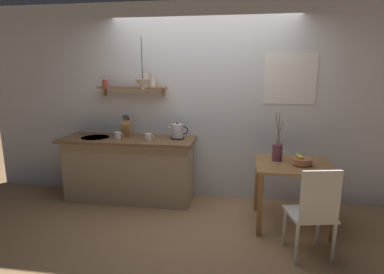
% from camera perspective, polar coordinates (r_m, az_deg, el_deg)
% --- Properties ---
extents(ground_plane, '(14.00, 14.00, 0.00)m').
position_cam_1_polar(ground_plane, '(4.12, 0.86, -13.81)').
color(ground_plane, '#A87F56').
extents(back_wall, '(6.80, 0.11, 2.70)m').
position_cam_1_polar(back_wall, '(4.35, 4.80, 6.14)').
color(back_wall, silver).
rests_on(back_wall, ground_plane).
extents(kitchen_counter, '(1.83, 0.63, 0.89)m').
position_cam_1_polar(kitchen_counter, '(4.48, -11.39, -5.66)').
color(kitchen_counter, tan).
rests_on(kitchen_counter, ground_plane).
extents(wall_shelf, '(0.96, 0.20, 0.34)m').
position_cam_1_polar(wall_shelf, '(4.41, -10.48, 9.30)').
color(wall_shelf, brown).
extents(dining_table, '(0.87, 0.76, 0.75)m').
position_cam_1_polar(dining_table, '(3.82, 18.01, -6.51)').
color(dining_table, '#9E6B3D').
rests_on(dining_table, ground_plane).
extents(dining_chair_near, '(0.49, 0.47, 0.93)m').
position_cam_1_polar(dining_chair_near, '(3.24, 21.41, -12.29)').
color(dining_chair_near, silver).
rests_on(dining_chair_near, ground_plane).
extents(fruit_bowl, '(0.22, 0.22, 0.13)m').
position_cam_1_polar(fruit_bowl, '(3.74, 19.35, -4.07)').
color(fruit_bowl, '#BC704C').
rests_on(fruit_bowl, dining_table).
extents(twig_vase, '(0.12, 0.12, 0.58)m').
position_cam_1_polar(twig_vase, '(3.81, 15.32, -2.68)').
color(twig_vase, brown).
rests_on(twig_vase, dining_table).
extents(electric_kettle, '(0.27, 0.18, 0.22)m').
position_cam_1_polar(electric_kettle, '(4.20, -2.64, 1.00)').
color(electric_kettle, black).
rests_on(electric_kettle, kitchen_counter).
extents(knife_block, '(0.11, 0.20, 0.31)m').
position_cam_1_polar(knife_block, '(4.44, -11.79, 1.66)').
color(knife_block, tan).
rests_on(knife_block, kitchen_counter).
extents(coffee_mug_by_sink, '(0.13, 0.09, 0.09)m').
position_cam_1_polar(coffee_mug_by_sink, '(4.32, -13.45, 0.29)').
color(coffee_mug_by_sink, white).
rests_on(coffee_mug_by_sink, kitchen_counter).
extents(coffee_mug_spare, '(0.12, 0.09, 0.09)m').
position_cam_1_polar(coffee_mug_spare, '(4.15, -7.99, -0.01)').
color(coffee_mug_spare, white).
rests_on(coffee_mug_spare, kitchen_counter).
extents(pendant_lamp, '(0.20, 0.20, 0.65)m').
position_cam_1_polar(pendant_lamp, '(4.05, -9.01, 9.48)').
color(pendant_lamp, black).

